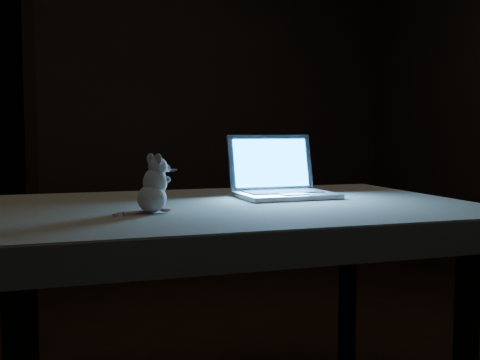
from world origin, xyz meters
name	(u,v)px	position (x,y,z in m)	size (l,w,h in m)	color
back_wall	(119,88)	(0.00, 2.50, 1.30)	(4.50, 0.04, 2.60)	black
table	(230,326)	(-0.29, -0.10, 0.38)	(1.42, 0.91, 0.76)	black
tablecloth	(214,221)	(-0.35, -0.13, 0.72)	(1.51, 1.00, 0.09)	beige
laptop	(287,166)	(-0.04, -0.02, 0.87)	(0.32, 0.28, 0.22)	#B8B8BE
plush_mouse	(152,184)	(-0.56, -0.20, 0.85)	(0.12, 0.12, 0.16)	white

